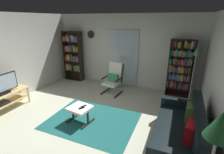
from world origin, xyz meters
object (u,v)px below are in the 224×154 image
tv_stand (4,100)px  cell_phone (82,108)px  leather_sofa (180,133)px  lounge_armchair (113,78)px  television (1,85)px  floor_lamp_by_shelf (195,60)px  ottoman (80,110)px  tv_remote (84,106)px  bookshelf_near_sofa (180,67)px  bookshelf_near_tv (73,55)px  wall_clock (91,34)px  floor_lamp_by_sofa (217,140)px

tv_stand → cell_phone: size_ratio=9.58×
leather_sofa → lounge_armchair: size_ratio=1.89×
television → floor_lamp_by_shelf: floor_lamp_by_shelf is taller
tv_stand → ottoman: tv_stand is taller
tv_remote → tv_stand: bearing=-142.9°
bookshelf_near_sofa → floor_lamp_by_shelf: bearing=-52.3°
tv_stand → bookshelf_near_tv: (0.27, 2.90, 0.71)m
leather_sofa → floor_lamp_by_shelf: (0.20, 2.05, 1.01)m
bookshelf_near_tv → wall_clock: 1.10m
wall_clock → lounge_armchair: bearing=-32.3°
bookshelf_near_sofa → wall_clock: size_ratio=6.32×
bookshelf_near_sofa → leather_sofa: size_ratio=0.95×
bookshelf_near_sofa → television: bearing=-146.0°
tv_remote → floor_lamp_by_shelf: size_ratio=0.08×
lounge_armchair → floor_lamp_by_sofa: bearing=-55.9°
tv_stand → bookshelf_near_tv: bearing=84.7°
cell_phone → wall_clock: 3.37m
floor_lamp_by_shelf → wall_clock: (-3.67, 0.66, 0.53)m
ottoman → tv_remote: size_ratio=4.05×
television → tv_remote: (2.26, 0.41, -0.34)m
television → wall_clock: 3.43m
tv_stand → floor_lamp_by_sofa: 4.94m
television → wall_clock: bearing=72.2°
leather_sofa → wall_clock: wall_clock is taller
bookshelf_near_sofa → ottoman: bearing=-129.7°
tv_stand → bookshelf_near_sofa: size_ratio=0.73×
tv_stand → television: 0.42m
tv_stand → lounge_armchair: 3.24m
tv_stand → bookshelf_near_tv: 3.00m
tv_stand → wall_clock: size_ratio=4.63×
television → bookshelf_near_tv: bookshelf_near_tv is taller
cell_phone → floor_lamp_by_shelf: 3.34m
ottoman → floor_lamp_by_sofa: floor_lamp_by_sofa is taller
floor_lamp_by_shelf → wall_clock: wall_clock is taller
tv_stand → lounge_armchair: (2.27, 2.30, 0.20)m
television → bookshelf_near_tv: size_ratio=0.45×
bookshelf_near_tv → lounge_armchair: bearing=-16.5°
cell_phone → wall_clock: wall_clock is taller
ottoman → tv_remote: (0.07, 0.07, 0.08)m
television → ottoman: (2.18, 0.34, -0.42)m
tv_remote → floor_lamp_by_shelf: floor_lamp_by_shelf is taller
tv_stand → floor_lamp_by_sofa: size_ratio=0.78×
leather_sofa → floor_lamp_by_sofa: size_ratio=1.12×
tv_stand → tv_remote: size_ratio=9.32×
tv_stand → wall_clock: (1.00, 3.11, 1.52)m
floor_lamp_by_shelf → tv_remote: bearing=-139.9°
bookshelf_near_tv → wall_clock: (0.73, 0.21, 0.80)m
tv_remote → floor_lamp_by_shelf: bearing=66.6°
television → leather_sofa: television is taller
bookshelf_near_tv → wall_clock: bearing=16.1°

